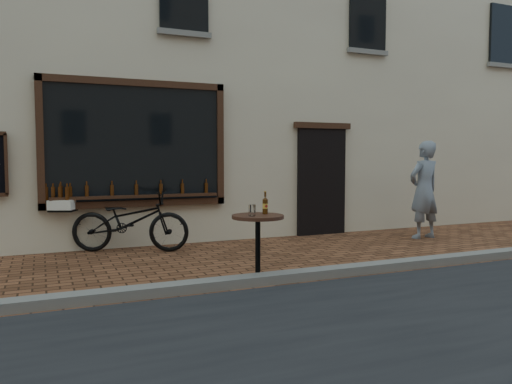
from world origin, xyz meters
name	(u,v)px	position (x,y,z in m)	size (l,w,h in m)	color
ground	(331,280)	(0.00, 0.00, 0.00)	(90.00, 90.00, 0.00)	#4F2C19
kerb	(324,273)	(0.00, 0.20, 0.06)	(90.00, 0.25, 0.12)	slate
shop_building	(191,18)	(0.00, 6.50, 5.00)	(28.00, 6.20, 10.00)	beige
cargo_bicycle	(128,220)	(-2.12, 3.11, 0.54)	(2.39, 1.49, 1.12)	black
bistro_table	(258,234)	(-0.90, 0.35, 0.62)	(0.68, 0.68, 1.16)	black
pedestrian	(424,190)	(3.51, 2.21, 0.97)	(0.70, 0.46, 1.93)	gray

